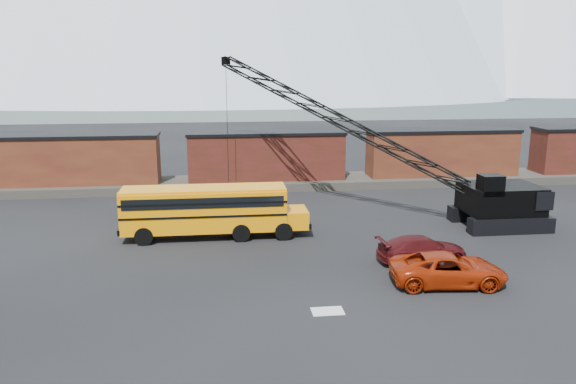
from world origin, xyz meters
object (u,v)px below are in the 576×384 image
object	(u,v)px
school_bus	(210,209)
crawler_crane	(341,121)
red_pickup	(448,269)
maroon_suv	(422,249)

from	to	relation	value
school_bus	crawler_crane	bearing A→B (deg)	31.31
red_pickup	maroon_suv	xyz separation A→B (m)	(-0.12, 3.28, -0.07)
maroon_suv	red_pickup	bearing A→B (deg)	177.48
school_bus	red_pickup	xyz separation A→B (m)	(11.64, -9.21, -1.01)
red_pickup	maroon_suv	world-z (taller)	red_pickup
school_bus	maroon_suv	bearing A→B (deg)	-27.26
maroon_suv	school_bus	bearing A→B (deg)	58.15
red_pickup	school_bus	bearing A→B (deg)	57.17
red_pickup	crawler_crane	bearing A→B (deg)	14.22
crawler_crane	maroon_suv	bearing A→B (deg)	-79.49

